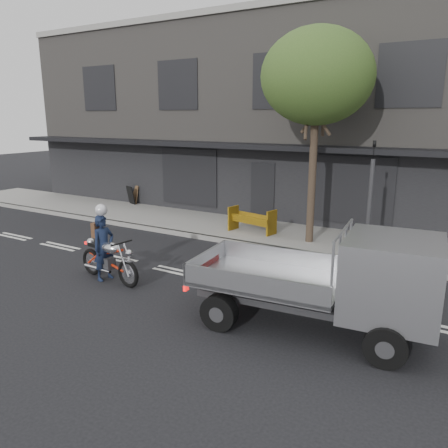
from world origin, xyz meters
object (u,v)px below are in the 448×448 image
Objects in this scene: rider at (104,248)px; sandwich_board at (131,195)px; motorcycle at (109,259)px; street_tree at (317,77)px; construction_barrier at (249,221)px; traffic_light_pole at (369,207)px; flatbed_ute at (367,279)px.

sandwich_board is (-5.78, 7.37, -0.28)m from rider.
motorcycle is 1.29× the size of rider.
street_tree is 5.15m from construction_barrier.
sandwich_board is (-11.33, 2.63, -1.08)m from traffic_light_pole.
rider is (-3.55, -5.59, -4.42)m from street_tree.
street_tree is 4.17× the size of construction_barrier.
traffic_light_pole reaches higher than construction_barrier.
rider is (-0.15, 0.00, 0.27)m from motorcycle.
motorcycle is 5.58m from construction_barrier.
traffic_light_pole is 7.34m from rider.
motorcycle is at bearing -30.38° from sandwich_board.
street_tree reaches higher than flatbed_ute.
traffic_light_pole is 11.68m from sandwich_board.
traffic_light_pole is 1.58× the size of motorcycle.
flatbed_ute is at bearing -9.46° from sandwich_board.
motorcycle is 1.37× the size of construction_barrier.
sandwich_board is at bearing 144.51° from flatbed_ute.
street_tree reaches higher than construction_barrier.
traffic_light_pole is 2.05× the size of rider.
flatbed_ute is 2.95× the size of construction_barrier.
construction_barrier is 7.43m from sandwich_board.
construction_barrier is (-2.15, -0.14, -4.67)m from street_tree.
sandwich_board is (-7.17, 1.93, -0.03)m from construction_barrier.
street_tree is 10.60m from sandwich_board.
rider is 9.37m from sandwich_board.
traffic_light_pole is 2.17× the size of construction_barrier.
street_tree reaches higher than sandwich_board.
rider is (-5.55, -4.74, -0.80)m from traffic_light_pole.
construction_barrier is at bearing -6.77° from rider.
motorcycle is 0.46× the size of flatbed_ute.
construction_barrier is at bearing 129.12° from flatbed_ute.
flatbed_ute reaches higher than sandwich_board.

